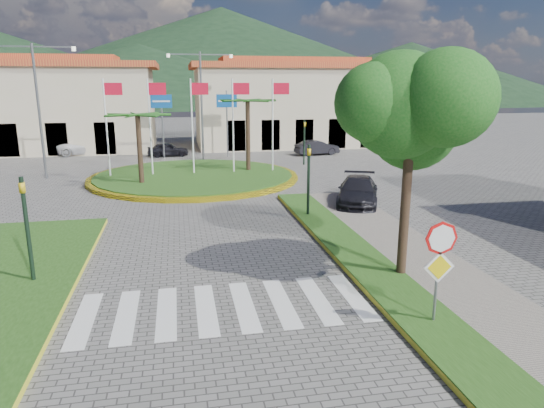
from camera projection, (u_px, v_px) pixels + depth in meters
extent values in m
plane|color=#615F5C|center=(242.00, 404.00, 8.84)|extent=(160.00, 160.00, 0.00)
cube|color=gray|center=(474.00, 320.00, 11.84)|extent=(4.00, 28.00, 0.15)
cube|color=#224814|center=(429.00, 324.00, 11.61)|extent=(1.60, 28.00, 0.18)
cube|color=silver|center=(221.00, 307.00, 12.65)|extent=(8.00, 3.00, 0.01)
cylinder|color=yellow|center=(194.00, 177.00, 29.77)|extent=(12.70, 12.70, 0.24)
cylinder|color=#224814|center=(194.00, 177.00, 29.76)|extent=(12.00, 12.00, 0.30)
cylinder|color=black|center=(140.00, 152.00, 26.84)|extent=(0.28, 0.28, 4.05)
cylinder|color=black|center=(248.00, 138.00, 30.84)|extent=(0.28, 0.28, 4.68)
cylinder|color=silver|center=(107.00, 131.00, 28.62)|extent=(0.10, 0.10, 6.00)
cube|color=red|center=(113.00, 89.00, 28.14)|extent=(1.00, 0.03, 0.70)
cylinder|color=silver|center=(150.00, 130.00, 29.08)|extent=(0.10, 0.10, 6.00)
cube|color=red|center=(157.00, 89.00, 28.61)|extent=(1.00, 0.03, 0.70)
cylinder|color=silver|center=(192.00, 129.00, 29.55)|extent=(0.10, 0.10, 6.00)
cube|color=red|center=(200.00, 89.00, 29.07)|extent=(1.00, 0.03, 0.70)
cylinder|color=silver|center=(233.00, 128.00, 30.01)|extent=(0.10, 0.10, 6.00)
cube|color=red|center=(241.00, 89.00, 29.54)|extent=(1.00, 0.03, 0.70)
cylinder|color=silver|center=(273.00, 128.00, 30.48)|extent=(0.10, 0.10, 6.00)
cube|color=red|center=(281.00, 89.00, 30.00)|extent=(1.00, 0.03, 0.70)
cylinder|color=slate|center=(437.00, 278.00, 11.35)|extent=(0.07, 0.07, 2.50)
cylinder|color=red|center=(442.00, 238.00, 11.07)|extent=(0.80, 0.03, 0.80)
cube|color=yellow|center=(439.00, 267.00, 11.22)|extent=(0.78, 0.03, 0.78)
cylinder|color=black|center=(405.00, 207.00, 14.09)|extent=(0.28, 0.28, 4.40)
ellipsoid|color=#155115|center=(412.00, 102.00, 13.37)|extent=(3.60, 3.60, 3.20)
cylinder|color=black|center=(28.00, 232.00, 13.68)|extent=(0.12, 0.12, 3.20)
imported|color=gold|center=(23.00, 198.00, 13.44)|extent=(0.15, 0.18, 0.90)
cylinder|color=black|center=(308.00, 182.00, 20.72)|extent=(0.12, 0.12, 3.20)
imported|color=gold|center=(309.00, 159.00, 20.48)|extent=(0.15, 0.18, 0.90)
cylinder|color=black|center=(304.00, 143.00, 34.71)|extent=(0.12, 0.12, 3.20)
imported|color=gold|center=(304.00, 129.00, 34.47)|extent=(0.18, 0.15, 0.90)
cylinder|color=slate|center=(163.00, 125.00, 37.37)|extent=(0.12, 0.12, 5.20)
cube|color=#0D4994|center=(161.00, 101.00, 36.88)|extent=(1.60, 0.05, 1.00)
cylinder|color=slate|center=(227.00, 124.00, 38.30)|extent=(0.12, 0.12, 5.20)
cube|color=#0D4994|center=(227.00, 101.00, 37.81)|extent=(1.60, 0.05, 1.00)
cylinder|color=slate|center=(202.00, 107.00, 36.64)|extent=(0.16, 0.16, 8.00)
cube|color=slate|center=(183.00, 54.00, 35.50)|extent=(2.40, 0.08, 0.08)
cube|color=slate|center=(216.00, 55.00, 35.95)|extent=(2.40, 0.08, 0.08)
cylinder|color=slate|center=(39.00, 113.00, 29.06)|extent=(0.16, 0.16, 8.00)
cube|color=slate|center=(9.00, 46.00, 27.93)|extent=(2.40, 0.08, 0.08)
cube|color=slate|center=(54.00, 47.00, 28.37)|extent=(2.40, 0.08, 0.08)
cube|color=beige|center=(21.00, 110.00, 41.59)|extent=(22.00, 9.00, 7.00)
cube|color=#A83220|center=(16.00, 65.00, 40.69)|extent=(23.32, 9.54, 0.50)
cube|color=#A83220|center=(15.00, 59.00, 40.57)|extent=(16.50, 4.95, 0.60)
cube|color=beige|center=(293.00, 108.00, 46.05)|extent=(18.00, 9.00, 7.00)
cube|color=#A83220|center=(293.00, 67.00, 45.15)|extent=(19.08, 9.54, 0.50)
cube|color=#A83220|center=(293.00, 61.00, 45.03)|extent=(13.50, 4.95, 0.60)
cone|color=black|center=(222.00, 55.00, 160.43)|extent=(180.00, 180.00, 30.00)
cone|color=black|center=(410.00, 73.00, 148.30)|extent=(120.00, 120.00, 18.00)
cone|color=black|center=(140.00, 75.00, 128.89)|extent=(110.00, 110.00, 16.00)
imported|color=silver|center=(87.00, 147.00, 40.03)|extent=(5.07, 3.09, 1.31)
imported|color=black|center=(168.00, 149.00, 39.00)|extent=(3.35, 1.56, 1.11)
imported|color=black|center=(317.00, 148.00, 39.83)|extent=(3.79, 1.81, 1.20)
imported|color=black|center=(358.00, 191.00, 23.32)|extent=(3.45, 4.90, 1.32)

